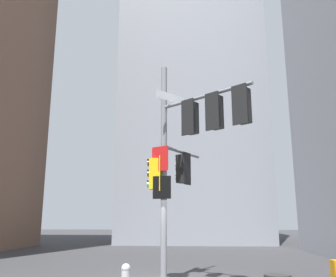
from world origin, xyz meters
TOP-DOWN VIEW (x-y plane):
  - building_mid_block at (0.85, 21.92)m, footprint 12.25×12.25m
  - signal_pole_assembly at (0.72, -0.39)m, footprint 3.23×4.31m

SIDE VIEW (x-z plane):
  - signal_pole_assembly at x=0.72m, z-range 0.60..7.65m
  - building_mid_block at x=0.85m, z-range 0.00..38.08m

